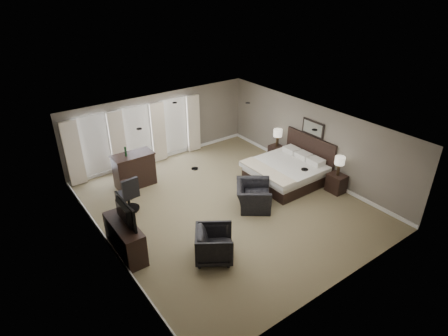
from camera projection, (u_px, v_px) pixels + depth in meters
room at (226, 169)px, 11.24m from camera, size 7.60×8.60×2.64m
window_bay at (138, 136)px, 13.71m from camera, size 5.25×0.20×2.30m
bed at (287, 163)px, 12.83m from camera, size 2.32×2.21×1.48m
nightstand_near at (336, 183)px, 12.46m from camera, size 0.47×0.57×0.62m
nightstand_far at (276, 153)px, 14.54m from camera, size 0.45×0.55×0.60m
lamp_near at (339, 166)px, 12.15m from camera, size 0.32×0.32×0.66m
lamp_far at (277, 138)px, 14.24m from camera, size 0.33×0.33×0.69m
wall_art at (313, 128)px, 12.94m from camera, size 0.04×0.96×0.56m
dresser at (125, 239)px, 9.64m from camera, size 0.52×1.60×0.93m
tv at (123, 222)px, 9.38m from camera, size 0.65×1.14×0.15m
armchair_near at (253, 192)px, 11.56m from camera, size 1.35×1.42×1.05m
armchair_far at (214, 243)px, 9.46m from camera, size 1.25×1.26×0.96m
bar_counter at (134, 170)px, 12.69m from camera, size 1.36×0.71×1.19m
bar_stool_left at (126, 190)px, 11.98m from camera, size 0.33×0.33×0.68m
bar_stool_right at (140, 165)px, 13.39m from camera, size 0.40×0.40×0.81m
desk_chair at (128, 193)px, 11.36m from camera, size 0.65×0.65×1.19m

